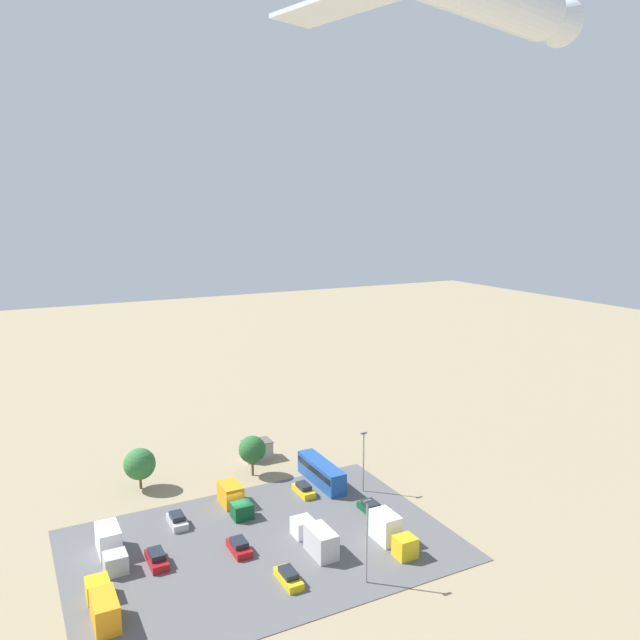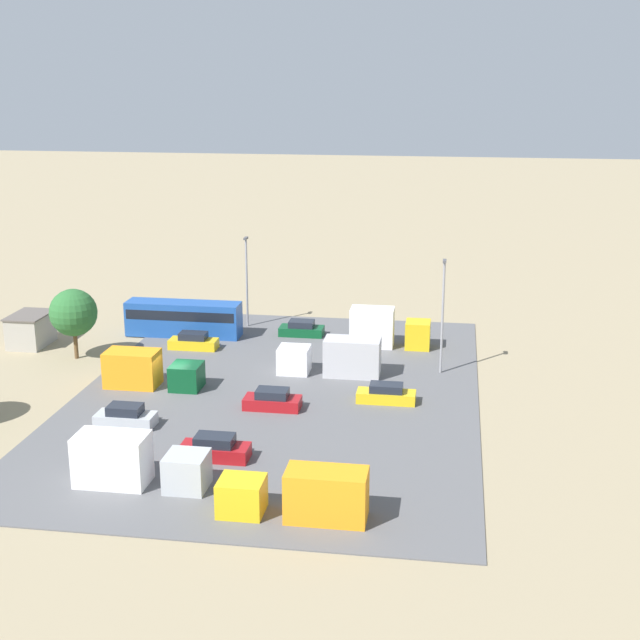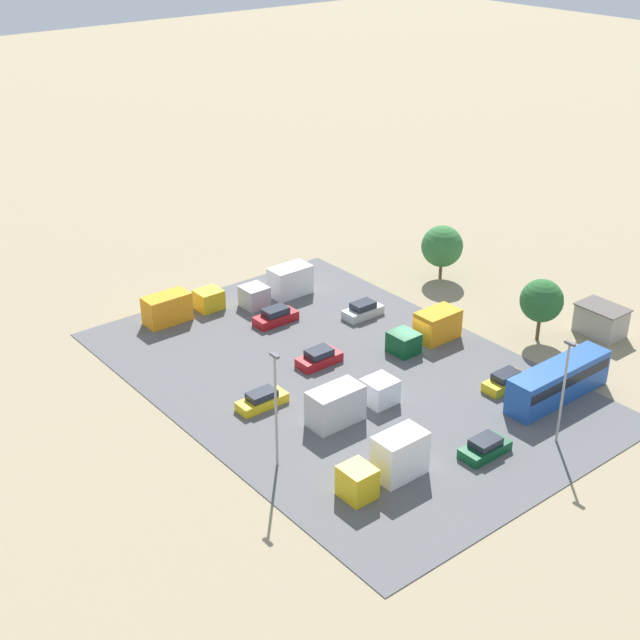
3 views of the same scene
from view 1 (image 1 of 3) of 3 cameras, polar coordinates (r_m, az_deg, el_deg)
The scene contains 19 objects.
ground_plane at distance 86.97m, azimuth -7.58°, elevation -17.26°, with size 400.00×400.00×0.00m, color gray.
parking_lot_surface at distance 79.98m, azimuth -5.37°, elevation -19.80°, with size 45.03×30.71×0.08m.
shed_building at distance 103.29m, azimuth -5.75°, elevation -11.73°, with size 4.58×3.23×2.94m.
bus at distance 94.17m, azimuth 0.11°, elevation -13.69°, with size 2.54×10.81×3.23m.
parked_car_0 at distance 86.86m, azimuth 4.67°, elevation -16.73°, with size 1.96×4.14×1.42m.
parked_car_1 at distance 78.02m, azimuth -14.71°, elevation -20.35°, with size 1.88×4.47×1.59m.
parked_car_2 at distance 85.44m, azimuth -12.93°, elevation -17.42°, with size 1.88×4.19×1.54m.
parked_car_3 at distance 72.93m, azimuth -2.90°, elevation -22.43°, with size 1.72×4.43×1.43m.
parked_car_4 at distance 78.62m, azimuth -7.41°, elevation -19.87°, with size 1.92×4.20×1.49m.
parked_car_5 at distance 91.38m, azimuth -1.50°, elevation -15.25°, with size 1.75×4.33×1.50m.
parked_truck_0 at distance 78.19m, azimuth -0.39°, elevation -19.28°, with size 2.43×8.42×3.11m.
parked_truck_1 at distance 70.95m, azimuth -19.24°, elevation -23.36°, with size 2.33×8.41×2.90m.
parked_truck_2 at distance 80.32m, azimuth -18.61°, elevation -18.98°, with size 2.49×8.05×3.13m.
parked_truck_3 at distance 88.14m, azimuth -7.90°, elevation -15.86°, with size 2.55×7.67×2.86m.
parked_truck_4 at distance 79.34m, azimuth 6.49°, elevation -18.73°, with size 2.40×7.19×3.50m.
tree_near_shed at distance 95.38m, azimuth -16.17°, elevation -12.53°, with size 4.55×4.55×6.05m.
tree_apron_mid at distance 96.41m, azimuth -6.22°, elevation -11.69°, with size 4.11×4.11×6.19m.
light_pole_lot_centre at distance 70.62m, azimuth 4.30°, elevation -19.25°, with size 0.90×0.28×9.55m.
light_pole_lot_edge at distance 90.63m, azimuth 4.00°, elevation -12.58°, with size 0.90×0.28×8.81m.
Camera 1 is at (25.55, 72.86, 40.02)m, focal length 35.00 mm.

